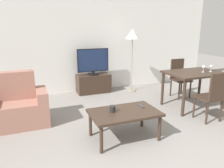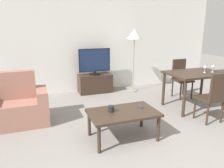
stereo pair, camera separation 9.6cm
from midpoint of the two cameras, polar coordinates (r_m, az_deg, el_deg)
wall_back at (r=5.75m, az=-7.99°, el=11.33°), size 7.86×0.06×2.70m
armchair at (r=4.18m, az=-23.29°, el=-5.43°), size 1.09×0.61×0.93m
tv_stand at (r=5.73m, az=-3.96°, el=0.17°), size 0.86×0.41×0.48m
tv at (r=5.61m, az=-4.06°, el=5.85°), size 0.82×0.29×0.67m
coffee_table at (r=3.36m, az=3.72°, el=-7.97°), size 1.04×0.64×0.44m
dining_table at (r=4.87m, az=21.45°, el=1.65°), size 1.16×0.82×0.77m
dining_chair_near at (r=4.28m, az=25.52°, el=-2.73°), size 0.40×0.40×0.92m
dining_chair_far at (r=5.57m, az=18.03°, el=1.87°), size 0.40×0.40×0.92m
floor_lamp at (r=5.69m, az=6.31°, el=12.17°), size 0.37×0.37×1.63m
remote_primary at (r=3.55m, az=8.16°, el=-5.78°), size 0.04×0.15×0.02m
cup_white_near at (r=3.30m, az=0.57°, el=-6.51°), size 0.09×0.09×0.10m
wine_glass_left at (r=4.88m, az=23.66°, el=3.91°), size 0.07×0.07×0.15m
wine_glass_center at (r=4.99m, az=25.36°, el=3.95°), size 0.07×0.07×0.15m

